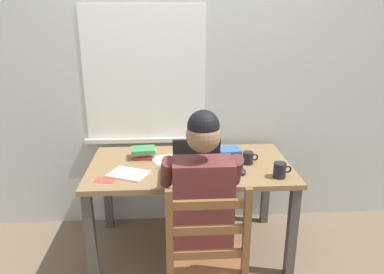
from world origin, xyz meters
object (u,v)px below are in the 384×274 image
coffee_mug_dark (248,158)px  computer_mouse (242,171)px  desk (190,175)px  coffee_mug_spare (280,170)px  coffee_mug_white (206,152)px  landscape_photo_print (105,180)px  laptop (197,165)px  book_stack_side (230,152)px  book_stack_main (144,152)px  seated_person (201,197)px  wooden_chair (205,257)px

coffee_mug_dark → computer_mouse: bearing=-115.7°
desk → coffee_mug_spare: bearing=-24.8°
computer_mouse → coffee_mug_white: 0.36m
computer_mouse → landscape_photo_print: (-0.90, -0.06, -0.02)m
laptop → coffee_mug_spare: bearing=-12.1°
coffee_mug_spare → coffee_mug_white: bearing=140.7°
laptop → coffee_mug_dark: 0.40m
book_stack_side → landscape_photo_print: size_ratio=1.30×
desk → landscape_photo_print: (-0.56, -0.24, 0.09)m
desk → book_stack_side: size_ratio=8.52×
computer_mouse → coffee_mug_white: size_ratio=0.80×
landscape_photo_print → book_stack_main: bearing=72.0°
seated_person → coffee_mug_spare: seated_person is taller
landscape_photo_print → coffee_mug_spare: bearing=10.5°
coffee_mug_spare → laptop: bearing=167.9°
desk → coffee_mug_spare: size_ratio=11.87×
laptop → book_stack_main: size_ratio=1.75×
computer_mouse → coffee_mug_dark: coffee_mug_dark is taller
book_stack_side → landscape_photo_print: (-0.88, -0.40, -0.03)m
computer_mouse → coffee_mug_spare: (0.24, -0.08, 0.03)m
wooden_chair → landscape_photo_print: 0.82m
computer_mouse → coffee_mug_spare: coffee_mug_spare is taller
wooden_chair → laptop: size_ratio=2.85×
desk → landscape_photo_print: landscape_photo_print is taller
coffee_mug_spare → book_stack_side: size_ratio=0.72×
coffee_mug_dark → book_stack_side: 0.21m
seated_person → landscape_photo_print: 0.64m
book_stack_main → laptop: bearing=-38.5°
book_stack_main → desk: bearing=-24.0°
laptop → book_stack_side: (0.27, 0.31, -0.03)m
book_stack_main → coffee_mug_dark: bearing=-13.0°
laptop → seated_person: bearing=-90.4°
computer_mouse → book_stack_side: book_stack_side is taller
book_stack_main → book_stack_side: book_stack_main is taller
landscape_photo_print → coffee_mug_dark: bearing=24.3°
wooden_chair → coffee_mug_white: size_ratio=7.53×
seated_person → book_stack_main: bearing=121.4°
coffee_mug_white → coffee_mug_spare: bearing=-39.3°
computer_mouse → book_stack_main: (-0.68, 0.34, 0.02)m
computer_mouse → book_stack_side: (-0.03, 0.34, 0.01)m
desk → laptop: 0.21m
seated_person → coffee_mug_white: bearing=81.5°
seated_person → laptop: size_ratio=3.78×
book_stack_main → landscape_photo_print: (-0.22, -0.40, -0.04)m
computer_mouse → coffee_mug_dark: 0.19m
wooden_chair → landscape_photo_print: size_ratio=7.24×
wooden_chair → book_stack_main: wooden_chair is taller
coffee_mug_dark → book_stack_side: (-0.11, 0.18, -0.02)m
wooden_chair → coffee_mug_spare: (0.54, 0.48, 0.29)m
seated_person → book_stack_main: 0.73m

